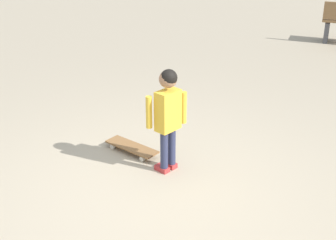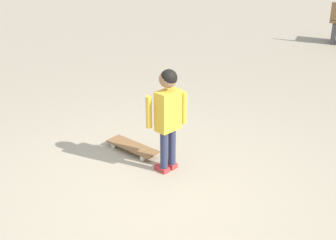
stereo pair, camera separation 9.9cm
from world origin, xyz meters
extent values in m
plane|color=tan|center=(0.00, 0.00, 0.00)|extent=(50.00, 50.00, 0.00)
cylinder|color=#2D3351|center=(-0.40, 0.23, 0.24)|extent=(0.08, 0.08, 0.42)
cube|color=#B73333|center=(-0.43, 0.22, 0.03)|extent=(0.17, 0.14, 0.05)
cylinder|color=#2D3351|center=(-0.46, 0.33, 0.24)|extent=(0.08, 0.08, 0.42)
cube|color=#B73333|center=(-0.48, 0.31, 0.03)|extent=(0.17, 0.14, 0.05)
cube|color=gold|center=(-0.43, 0.28, 0.65)|extent=(0.24, 0.28, 0.40)
cylinder|color=gold|center=(-0.44, 0.09, 0.65)|extent=(0.06, 0.06, 0.32)
cylinder|color=gold|center=(-0.45, 0.44, 0.65)|extent=(0.06, 0.06, 0.32)
sphere|color=#9E7051|center=(-0.43, 0.28, 0.96)|extent=(0.17, 0.17, 0.17)
sphere|color=black|center=(-0.42, 0.28, 0.98)|extent=(0.16, 0.16, 0.16)
cube|color=olive|center=(-0.90, 0.02, 0.07)|extent=(0.63, 0.50, 0.02)
cube|color=#B7B7BC|center=(-1.09, -0.10, 0.05)|extent=(0.09, 0.11, 0.02)
cube|color=#B7B7BC|center=(-0.72, 0.14, 0.05)|extent=(0.09, 0.11, 0.02)
cylinder|color=beige|center=(-1.05, -0.16, 0.03)|extent=(0.06, 0.06, 0.06)
cylinder|color=beige|center=(-1.13, -0.04, 0.03)|extent=(0.06, 0.06, 0.06)
cylinder|color=beige|center=(-0.68, 0.08, 0.03)|extent=(0.06, 0.06, 0.06)
cylinder|color=beige|center=(-0.76, 0.20, 0.03)|extent=(0.06, 0.06, 0.06)
cube|color=#4C4C51|center=(-4.17, 4.71, 0.20)|extent=(0.33, 0.28, 0.39)
camera|label=1|loc=(3.48, -0.98, 2.42)|focal=50.45mm
camera|label=2|loc=(3.51, -0.89, 2.42)|focal=50.45mm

